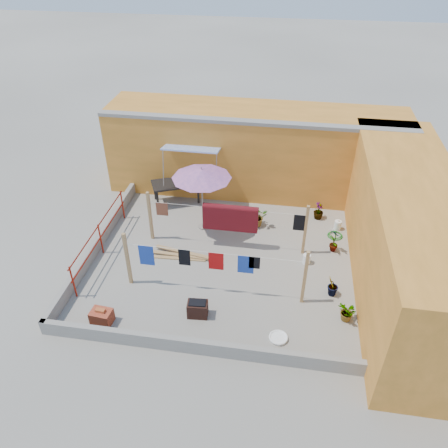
{
  "coord_description": "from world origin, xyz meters",
  "views": [
    {
      "loc": [
        1.72,
        -10.4,
        8.91
      ],
      "look_at": [
        0.02,
        0.3,
        1.21
      ],
      "focal_mm": 35.0,
      "sensor_mm": 36.0,
      "label": 1
    }
  ],
  "objects": [
    {
      "name": "ground",
      "position": [
        0.0,
        0.0,
        0.0
      ],
      "size": [
        80.0,
        80.0,
        0.0
      ],
      "primitive_type": "plane",
      "color": "#9E998E",
      "rests_on": "ground"
    },
    {
      "name": "clothesline_rig",
      "position": [
        0.1,
        0.52,
        1.07
      ],
      "size": [
        5.09,
        2.35,
        1.8
      ],
      "color": "tan",
      "rests_on": "ground"
    },
    {
      "name": "lumber_pile",
      "position": [
        -1.36,
        -0.01,
        0.06
      ],
      "size": [
        2.03,
        0.58,
        0.12
      ],
      "color": "tan",
      "rests_on": "ground"
    },
    {
      "name": "wall_right",
      "position": [
        5.2,
        0.0,
        1.6
      ],
      "size": [
        2.4,
        9.0,
        3.2
      ],
      "primitive_type": "cube",
      "color": "orange",
      "rests_on": "ground"
    },
    {
      "name": "brick_stack",
      "position": [
        -2.74,
        -3.01,
        0.21
      ],
      "size": [
        0.59,
        0.45,
        0.48
      ],
      "color": "#AF4528",
      "rests_on": "ground"
    },
    {
      "name": "parapet_left",
      "position": [
        -4.08,
        0.0,
        0.22
      ],
      "size": [
        0.16,
        7.3,
        0.44
      ],
      "primitive_type": "cube",
      "color": "gray",
      "rests_on": "ground"
    },
    {
      "name": "plant_right_a",
      "position": [
        3.48,
        1.05,
        0.42
      ],
      "size": [
        0.52,
        0.53,
        0.85
      ],
      "primitive_type": "imported",
      "rotation": [
        0.0,
        0.0,
        2.3
      ],
      "color": "#20611B",
      "rests_on": "ground"
    },
    {
      "name": "patio_umbrella",
      "position": [
        -0.93,
        1.68,
        2.11
      ],
      "size": [
        2.23,
        2.23,
        2.35
      ],
      "color": "gray",
      "rests_on": "ground"
    },
    {
      "name": "plant_right_b",
      "position": [
        3.33,
        -1.02,
        0.34
      ],
      "size": [
        0.44,
        0.47,
        0.69
      ],
      "primitive_type": "imported",
      "rotation": [
        0.0,
        0.0,
        4.25
      ],
      "color": "#20611B",
      "rests_on": "ground"
    },
    {
      "name": "parapet_front",
      "position": [
        0.0,
        -3.58,
        0.22
      ],
      "size": [
        8.3,
        0.16,
        0.44
      ],
      "primitive_type": "cube",
      "color": "gray",
      "rests_on": "ground"
    },
    {
      "name": "plant_back_a",
      "position": [
        0.91,
        2.11,
        0.37
      ],
      "size": [
        0.8,
        0.75,
        0.73
      ],
      "primitive_type": "imported",
      "rotation": [
        0.0,
        0.0,
        0.32
      ],
      "color": "#20611B",
      "rests_on": "ground"
    },
    {
      "name": "water_jug_a",
      "position": [
        2.62,
        0.31,
        0.16
      ],
      "size": [
        0.24,
        0.24,
        0.37
      ],
      "color": "white",
      "rests_on": "ground"
    },
    {
      "name": "water_jug_b",
      "position": [
        3.67,
        2.3,
        0.17
      ],
      "size": [
        0.24,
        0.24,
        0.38
      ],
      "color": "white",
      "rests_on": "ground"
    },
    {
      "name": "green_hose",
      "position": [
        3.58,
        1.87,
        0.03
      ],
      "size": [
        0.51,
        0.51,
        0.08
      ],
      "color": "#176A1A",
      "rests_on": "ground"
    },
    {
      "name": "wall_back",
      "position": [
        0.5,
        4.69,
        1.61
      ],
      "size": [
        11.0,
        3.27,
        3.21
      ],
      "color": "orange",
      "rests_on": "ground"
    },
    {
      "name": "red_railing",
      "position": [
        -3.85,
        -0.2,
        0.72
      ],
      "size": [
        0.05,
        4.2,
        1.1
      ],
      "color": "maroon",
      "rests_on": "ground"
    },
    {
      "name": "white_basin",
      "position": [
        1.93,
        -2.84,
        0.05
      ],
      "size": [
        0.5,
        0.5,
        0.09
      ],
      "color": "white",
      "rests_on": "ground"
    },
    {
      "name": "plant_right_c",
      "position": [
        3.7,
        -1.91,
        0.29
      ],
      "size": [
        0.63,
        0.66,
        0.57
      ],
      "primitive_type": "imported",
      "rotation": [
        0.0,
        0.0,
        5.19
      ],
      "color": "#20611B",
      "rests_on": "ground"
    },
    {
      "name": "brazier",
      "position": [
        -0.28,
        -2.36,
        0.24
      ],
      "size": [
        0.57,
        0.4,
        0.49
      ],
      "color": "#321813",
      "rests_on": "ground"
    },
    {
      "name": "plant_back_b",
      "position": [
        3.01,
        2.87,
        0.32
      ],
      "size": [
        0.44,
        0.44,
        0.63
      ],
      "primitive_type": "imported",
      "rotation": [
        0.0,
        0.0,
        1.3
      ],
      "color": "#20611B",
      "rests_on": "ground"
    },
    {
      "name": "outdoor_table",
      "position": [
        -2.26,
        3.2,
        0.74
      ],
      "size": [
        1.95,
        1.52,
        0.82
      ],
      "color": "black",
      "rests_on": "ground"
    }
  ]
}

